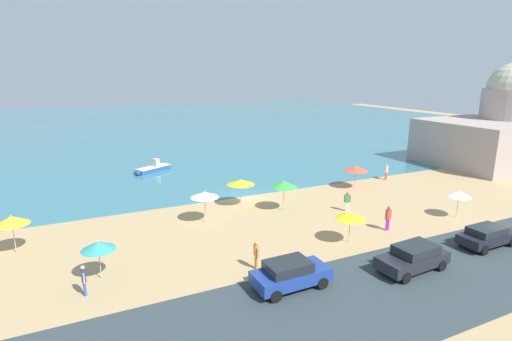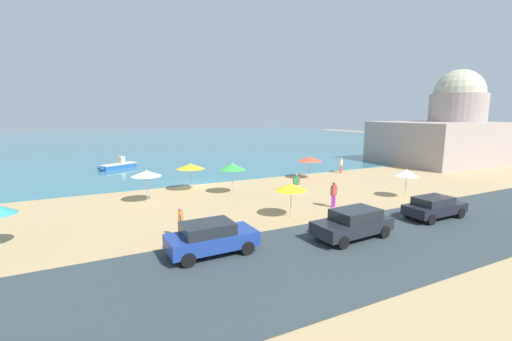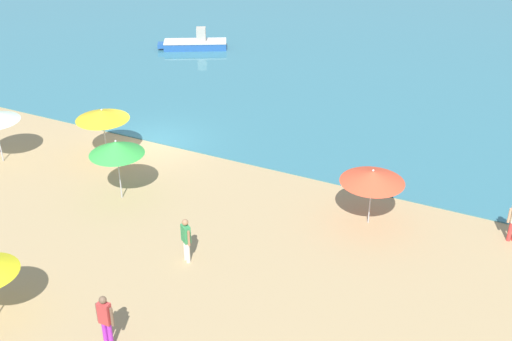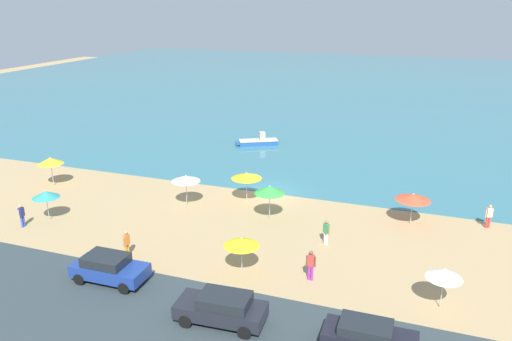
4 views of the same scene
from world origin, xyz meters
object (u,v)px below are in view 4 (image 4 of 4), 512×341
(beach_umbrella_3, at_px, (444,274))
(bather_1, at_px, (22,214))
(parked_car_1, at_px, (222,308))
(bather_0, at_px, (489,215))
(beach_umbrella_6, at_px, (46,194))
(skiff_nearshore, at_px, (258,142))
(bather_2, at_px, (127,242))
(parked_car_2, at_px, (369,336))
(bather_3, at_px, (311,264))
(parked_car_0, at_px, (109,268))
(bather_4, at_px, (326,231))
(beach_umbrella_7, at_px, (242,242))
(beach_umbrella_2, at_px, (50,161))
(beach_umbrella_0, at_px, (186,178))
(beach_umbrella_1, at_px, (247,176))
(beach_umbrella_4, at_px, (413,197))
(beach_umbrella_5, at_px, (270,190))

(beach_umbrella_3, xyz_separation_m, bather_1, (-26.93, 0.38, -1.00))
(bather_1, distance_m, parked_car_1, 17.89)
(beach_umbrella_3, bearing_deg, bather_0, 74.85)
(beach_umbrella_6, bearing_deg, skiff_nearshore, 71.93)
(bather_0, bearing_deg, bather_1, -160.54)
(bather_1, height_order, bather_2, bather_2)
(bather_1, height_order, parked_car_2, bather_1)
(bather_3, distance_m, parked_car_0, 11.05)
(parked_car_0, bearing_deg, beach_umbrella_6, 148.61)
(bather_0, relative_size, bather_4, 1.00)
(beach_umbrella_6, relative_size, beach_umbrella_7, 1.01)
(beach_umbrella_2, bearing_deg, beach_umbrella_0, -0.49)
(bather_1, height_order, parked_car_1, bather_1)
(beach_umbrella_7, height_order, parked_car_2, beach_umbrella_7)
(parked_car_2, bearing_deg, skiff_nearshore, 117.74)
(parked_car_1, height_order, parked_car_2, parked_car_1)
(beach_umbrella_2, relative_size, bather_1, 1.51)
(bather_4, bearing_deg, beach_umbrella_1, 145.26)
(beach_umbrella_4, relative_size, bather_4, 1.42)
(parked_car_1, bearing_deg, beach_umbrella_5, 97.52)
(beach_umbrella_1, bearing_deg, parked_car_0, -102.50)
(beach_umbrella_4, xyz_separation_m, bather_0, (4.98, 1.12, -1.05))
(beach_umbrella_2, height_order, beach_umbrella_5, beach_umbrella_5)
(beach_umbrella_2, bearing_deg, parked_car_1, -31.16)
(beach_umbrella_2, distance_m, beach_umbrella_4, 28.69)
(skiff_nearshore, bearing_deg, parked_car_0, -87.21)
(beach_umbrella_1, height_order, bather_0, beach_umbrella_1)
(parked_car_2, bearing_deg, parked_car_0, 175.77)
(beach_umbrella_1, relative_size, bather_1, 1.43)
(beach_umbrella_3, bearing_deg, beach_umbrella_7, -178.82)
(bather_3, relative_size, parked_car_0, 0.44)
(beach_umbrella_1, bearing_deg, beach_umbrella_6, -146.15)
(bather_2, xyz_separation_m, parked_car_0, (0.67, -2.72, -0.10))
(beach_umbrella_5, bearing_deg, parked_car_2, -54.50)
(beach_umbrella_2, relative_size, beach_umbrella_4, 1.05)
(bather_1, bearing_deg, beach_umbrella_4, 20.75)
(bather_2, bearing_deg, bather_0, 29.55)
(beach_umbrella_4, bearing_deg, parked_car_0, -138.49)
(beach_umbrella_4, xyz_separation_m, bather_1, (-24.92, -9.44, -1.06))
(beach_umbrella_6, xyz_separation_m, parked_car_1, (16.20, -6.80, -1.09))
(beach_umbrella_4, bearing_deg, beach_umbrella_3, -78.43)
(beach_umbrella_7, xyz_separation_m, bather_0, (13.62, 11.16, -0.99))
(beach_umbrella_6, relative_size, bather_0, 1.35)
(beach_umbrella_7, bearing_deg, bather_1, 177.88)
(bather_3, relative_size, parked_car_1, 0.41)
(beach_umbrella_2, height_order, bather_1, beach_umbrella_2)
(beach_umbrella_0, relative_size, beach_umbrella_2, 0.98)
(beach_umbrella_0, bearing_deg, bather_4, -13.64)
(beach_umbrella_3, height_order, bather_3, beach_umbrella_3)
(beach_umbrella_1, bearing_deg, bather_4, -34.74)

